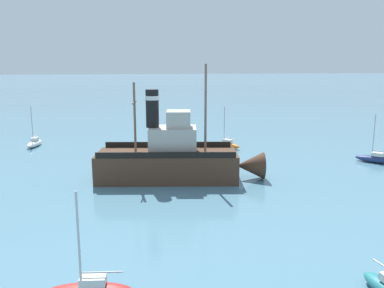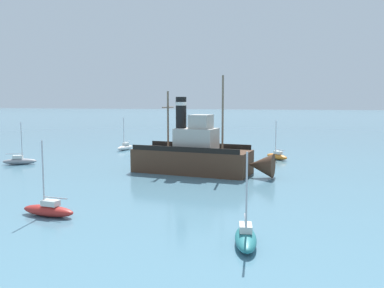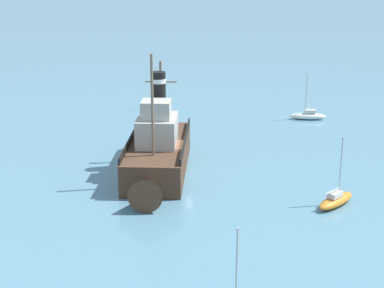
# 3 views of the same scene
# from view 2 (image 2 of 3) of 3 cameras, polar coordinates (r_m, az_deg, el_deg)

# --- Properties ---
(ground_plane) EXTENTS (600.00, 600.00, 0.00)m
(ground_plane) POSITION_cam_2_polar(r_m,az_deg,el_deg) (43.30, 1.49, -3.75)
(ground_plane) COLOR teal
(old_tugboat) EXTENTS (6.00, 14.73, 9.90)m
(old_tugboat) POSITION_cam_2_polar(r_m,az_deg,el_deg) (41.63, 0.76, -1.60)
(old_tugboat) COLOR #4C3323
(old_tugboat) RESTS_ON ground
(sailboat_orange) EXTENTS (3.60, 3.31, 4.90)m
(sailboat_orange) POSITION_cam_2_polar(r_m,az_deg,el_deg) (52.65, 11.83, -1.65)
(sailboat_orange) COLOR orange
(sailboat_orange) RESTS_ON ground
(sailboat_red) EXTENTS (1.49, 3.89, 4.90)m
(sailboat_red) POSITION_cam_2_polar(r_m,az_deg,el_deg) (28.08, -19.51, -8.67)
(sailboat_red) COLOR #B22823
(sailboat_red) RESTS_ON ground
(sailboat_grey) EXTENTS (2.51, 3.93, 4.90)m
(sailboat_grey) POSITION_cam_2_polar(r_m,az_deg,el_deg) (51.50, -23.04, -2.18)
(sailboat_grey) COLOR gray
(sailboat_grey) RESTS_ON ground
(sailboat_teal) EXTENTS (3.93, 1.68, 4.90)m
(sailboat_teal) POSITION_cam_2_polar(r_m,az_deg,el_deg) (21.59, 7.54, -12.85)
(sailboat_teal) COLOR #23757A
(sailboat_teal) RESTS_ON ground
(sailboat_white) EXTENTS (3.93, 1.69, 4.90)m
(sailboat_white) POSITION_cam_2_polar(r_m,az_deg,el_deg) (62.15, -9.37, -0.43)
(sailboat_white) COLOR white
(sailboat_white) RESTS_ON ground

